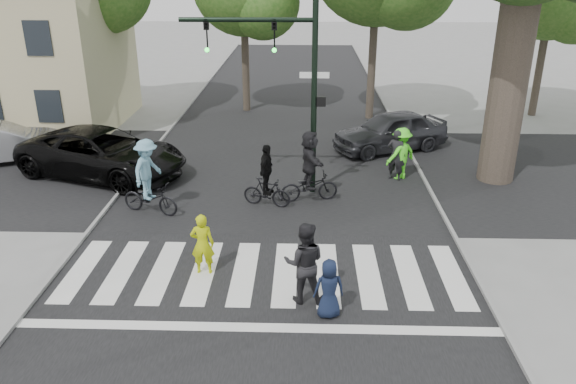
% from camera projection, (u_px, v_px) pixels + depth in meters
% --- Properties ---
extents(ground, '(120.00, 120.00, 0.00)m').
position_uv_depth(ground, '(262.00, 296.00, 12.68)').
color(ground, gray).
rests_on(ground, ground).
extents(road_stem, '(10.00, 70.00, 0.01)m').
position_uv_depth(road_stem, '(274.00, 206.00, 17.30)').
color(road_stem, black).
rests_on(road_stem, ground).
extents(road_cross, '(70.00, 10.00, 0.01)m').
position_uv_depth(road_cross, '(278.00, 172.00, 20.06)').
color(road_cross, black).
rests_on(road_cross, ground).
extents(curb_left, '(0.10, 70.00, 0.10)m').
position_uv_depth(curb_left, '(112.00, 202.00, 17.42)').
color(curb_left, gray).
rests_on(curb_left, ground).
extents(curb_right, '(0.10, 70.00, 0.10)m').
position_uv_depth(curb_right, '(439.00, 206.00, 17.13)').
color(curb_right, gray).
rests_on(curb_right, ground).
extents(crosswalk, '(10.00, 3.85, 0.01)m').
position_uv_depth(crosswalk, '(264.00, 280.00, 13.29)').
color(crosswalk, silver).
rests_on(crosswalk, ground).
extents(traffic_signal, '(4.45, 0.29, 6.00)m').
position_uv_depth(traffic_signal, '(286.00, 72.00, 16.89)').
color(traffic_signal, black).
rests_on(traffic_signal, ground).
extents(house, '(8.40, 8.10, 8.82)m').
position_uv_depth(house, '(21.00, 39.00, 24.45)').
color(house, tan).
rests_on(house, ground).
extents(pedestrian_woman, '(0.57, 0.39, 1.55)m').
position_uv_depth(pedestrian_woman, '(202.00, 244.00, 13.33)').
color(pedestrian_woman, '#B6C70A').
rests_on(pedestrian_woman, ground).
extents(pedestrian_child, '(0.71, 0.53, 1.33)m').
position_uv_depth(pedestrian_child, '(329.00, 289.00, 11.72)').
color(pedestrian_child, '#121B33').
rests_on(pedestrian_child, ground).
extents(pedestrian_adult, '(0.93, 0.74, 1.88)m').
position_uv_depth(pedestrian_adult, '(304.00, 263.00, 12.17)').
color(pedestrian_adult, black).
rests_on(pedestrian_adult, ground).
extents(cyclist_left, '(1.91, 1.33, 2.29)m').
position_uv_depth(cyclist_left, '(149.00, 182.00, 16.44)').
color(cyclist_left, black).
rests_on(cyclist_left, ground).
extents(cyclist_mid, '(1.56, 0.98, 1.96)m').
position_uv_depth(cyclist_mid, '(267.00, 181.00, 17.00)').
color(cyclist_mid, black).
rests_on(cyclist_mid, ground).
extents(cyclist_right, '(1.88, 1.74, 2.27)m').
position_uv_depth(cyclist_right, '(310.00, 170.00, 17.30)').
color(cyclist_right, black).
rests_on(cyclist_right, ground).
extents(car_suv, '(6.51, 4.59, 1.65)m').
position_uv_depth(car_suv, '(102.00, 153.00, 19.42)').
color(car_suv, black).
rests_on(car_suv, ground).
extents(car_grey, '(4.93, 3.58, 1.56)m').
position_uv_depth(car_grey, '(390.00, 131.00, 22.06)').
color(car_grey, '#303135').
rests_on(car_grey, ground).
extents(bystander_hivis, '(1.35, 1.21, 1.81)m').
position_uv_depth(bystander_hivis, '(401.00, 154.00, 19.10)').
color(bystander_hivis, '#54FF28').
rests_on(bystander_hivis, ground).
extents(bystander_dark, '(0.77, 0.69, 1.77)m').
position_uv_depth(bystander_dark, '(396.00, 155.00, 19.05)').
color(bystander_dark, black).
rests_on(bystander_dark, ground).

